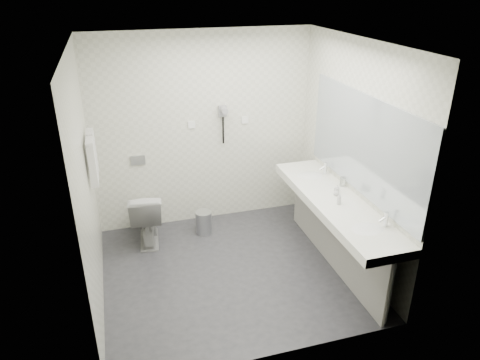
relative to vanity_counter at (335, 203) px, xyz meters
name	(u,v)px	position (x,y,z in m)	size (l,w,h in m)	color
floor	(231,271)	(-1.12, 0.20, -0.80)	(2.80, 2.80, 0.00)	#2D2D32
ceiling	(229,43)	(-1.12, 0.20, 1.70)	(2.80, 2.80, 0.00)	white
wall_back	(203,131)	(-1.12, 1.50, 0.45)	(2.80, 2.80, 0.00)	silver
wall_front	(274,235)	(-1.12, -1.10, 0.45)	(2.80, 2.80, 0.00)	silver
wall_left	(87,187)	(-2.52, 0.20, 0.45)	(2.60, 2.60, 0.00)	silver
wall_right	(353,156)	(0.27, 0.20, 0.45)	(2.60, 2.60, 0.00)	silver
vanity_counter	(335,203)	(0.00, 0.00, 0.00)	(0.55, 2.20, 0.10)	white
vanity_panel	(334,236)	(0.02, 0.00, -0.42)	(0.03, 2.15, 0.75)	gray
vanity_post_near	(388,293)	(0.05, -1.04, -0.42)	(0.06, 0.06, 0.75)	silver
vanity_post_far	(299,196)	(0.05, 1.04, -0.42)	(0.06, 0.06, 0.75)	silver
mirror	(363,145)	(0.26, 0.00, 0.65)	(0.02, 2.20, 1.05)	#B2BCC6
basin_near	(367,230)	(0.00, -0.65, 0.04)	(0.40, 0.31, 0.05)	white
basin_far	(310,177)	(0.00, 0.65, 0.04)	(0.40, 0.31, 0.05)	white
faucet_near	(386,219)	(0.19, -0.65, 0.12)	(0.04, 0.04, 0.15)	silver
faucet_far	(325,168)	(0.19, 0.65, 0.12)	(0.04, 0.04, 0.15)	silver
soap_bottle_a	(337,189)	(0.08, 0.13, 0.10)	(0.05, 0.05, 0.10)	silver
soap_bottle_b	(336,192)	(0.05, 0.08, 0.09)	(0.06, 0.06, 0.08)	silver
soap_bottle_c	(339,199)	(-0.02, -0.11, 0.11)	(0.05, 0.05, 0.13)	silver
glass_left	(343,182)	(0.23, 0.28, 0.10)	(0.06, 0.06, 0.11)	silver
toilet	(147,216)	(-1.96, 1.12, -0.45)	(0.39, 0.69, 0.70)	white
flush_plate	(138,160)	(-1.98, 1.49, 0.15)	(0.18, 0.02, 0.12)	#B2B5BA
pedal_bin	(204,223)	(-1.25, 1.09, -0.65)	(0.21, 0.21, 0.29)	#B2B5BA
bin_lid	(203,212)	(-1.25, 1.09, -0.50)	(0.21, 0.21, 0.01)	#B2B5BA
towel_rail	(88,137)	(-2.47, 0.75, 0.75)	(0.02, 0.02, 0.62)	silver
towel_near	(92,162)	(-2.46, 0.61, 0.53)	(0.07, 0.24, 0.48)	silver
towel_far	(93,152)	(-2.46, 0.89, 0.53)	(0.07, 0.24, 0.48)	silver
dryer_cradle	(223,111)	(-0.88, 1.47, 0.70)	(0.10, 0.04, 0.14)	gray
dryer_barrel	(224,110)	(-0.88, 1.40, 0.73)	(0.08, 0.08, 0.14)	gray
dryer_cord	(223,130)	(-0.88, 1.46, 0.45)	(0.02, 0.02, 0.35)	black
switch_plate_a	(192,125)	(-1.27, 1.49, 0.55)	(0.09, 0.02, 0.09)	white
switch_plate_b	(245,120)	(-0.57, 1.49, 0.55)	(0.09, 0.02, 0.09)	white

